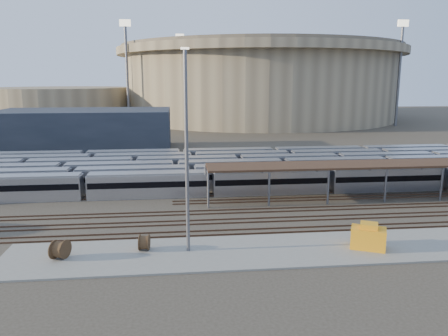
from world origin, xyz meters
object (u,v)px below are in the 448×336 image
at_px(cable_reel_east, 144,242).
at_px(yard_light_pole, 187,153).
at_px(cable_reel_west, 60,249).
at_px(yellow_equipment, 368,238).

bearing_deg(cable_reel_east, yard_light_pole, -7.49).
xyz_separation_m(cable_reel_east, yard_light_pole, (4.54, -0.60, 9.44)).
bearing_deg(cable_reel_west, yard_light_pole, 3.41).
bearing_deg(cable_reel_west, yellow_equipment, -1.09).
distance_m(cable_reel_west, cable_reel_east, 8.22).
xyz_separation_m(cable_reel_east, yellow_equipment, (23.34, -1.95, 0.26)).
bearing_deg(yard_light_pole, cable_reel_west, -176.59).
distance_m(cable_reel_west, yellow_equipment, 31.46).
distance_m(cable_reel_east, yard_light_pole, 10.50).
bearing_deg(cable_reel_west, cable_reel_east, 9.46).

